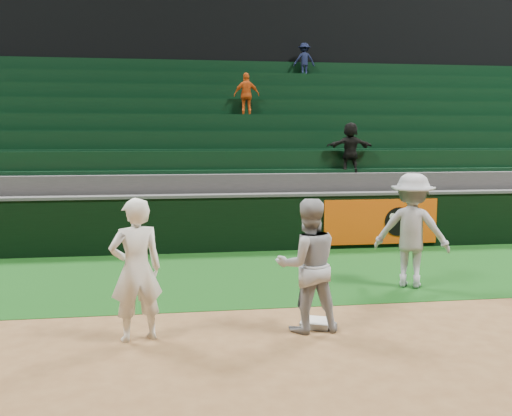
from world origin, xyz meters
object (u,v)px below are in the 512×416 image
Objects in this scene: baserunner at (308,265)px; first_base at (315,323)px; first_baseman at (136,270)px; base_coach at (412,230)px.

first_base is at bearing -140.57° from baserunner.
first_baseman is 2.14m from baserunner.
baserunner is at bearing 67.80° from base_coach.
baserunner is (-0.14, -0.13, 0.81)m from first_base.
base_coach is (2.05, 1.71, 0.90)m from first_base.
first_base is 2.82m from base_coach.
first_baseman is at bearing -175.52° from first_base.
first_baseman is 4.73m from base_coach.
base_coach is at bearing 39.86° from first_base.
base_coach is at bearing -142.91° from baserunner.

